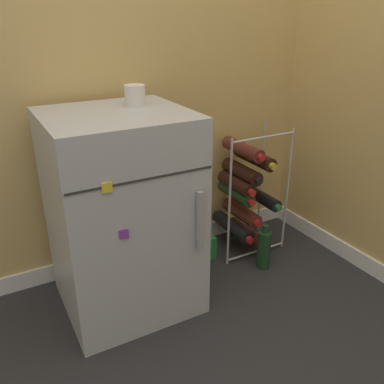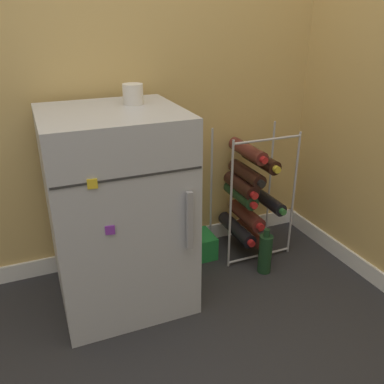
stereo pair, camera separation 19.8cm
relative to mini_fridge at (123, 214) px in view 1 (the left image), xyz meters
name	(u,v)px [view 1 (the left image)]	position (x,y,z in m)	size (l,w,h in m)	color
ground_plane	(206,336)	(0.19, -0.40, -0.45)	(14.00, 14.00, 0.00)	#28282B
wall_back	(124,15)	(0.19, 0.35, 0.79)	(6.97, 0.07, 2.50)	tan
mini_fridge	(123,214)	(0.00, 0.00, 0.00)	(0.57, 0.57, 0.89)	#B7BABF
wine_rack	(244,193)	(0.74, 0.13, -0.10)	(0.39, 0.33, 0.70)	#B2B2B7
soda_box	(191,246)	(0.43, 0.17, -0.38)	(0.22, 0.17, 0.13)	#1E7F38
fridge_top_cup	(135,95)	(0.12, 0.08, 0.49)	(0.09, 0.09, 0.09)	silver
loose_bottle_floor	(264,249)	(0.72, -0.10, -0.34)	(0.07, 0.07, 0.25)	#19381E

